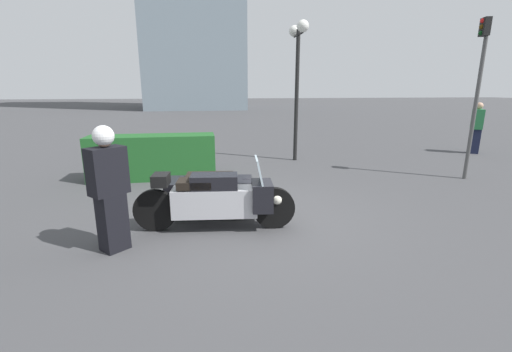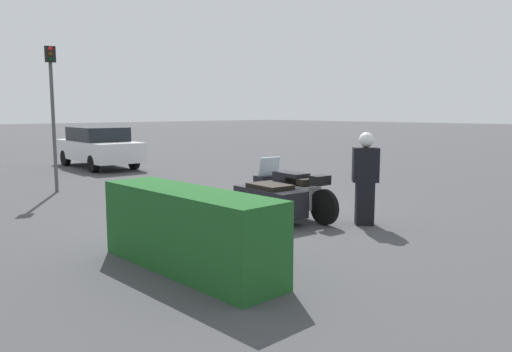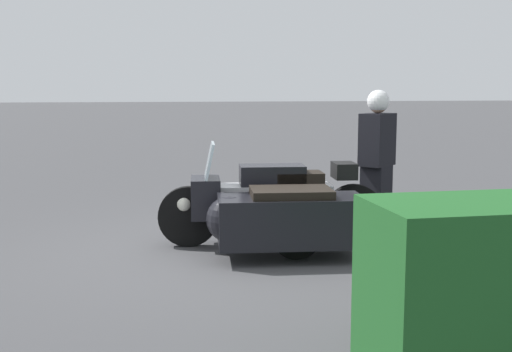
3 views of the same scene
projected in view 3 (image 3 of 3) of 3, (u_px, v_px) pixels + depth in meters
The scene contains 3 objects.
ground_plane at pixel (219, 255), 6.82m from camera, with size 160.00×160.00×0.00m, color #424244.
police_motorcycle at pixel (273, 210), 6.87m from camera, with size 2.56×1.43×1.17m.
officer_rider at pixel (377, 157), 7.92m from camera, with size 0.54×0.53×1.74m.
Camera 3 is at (0.90, 6.59, 1.76)m, focal length 45.00 mm.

